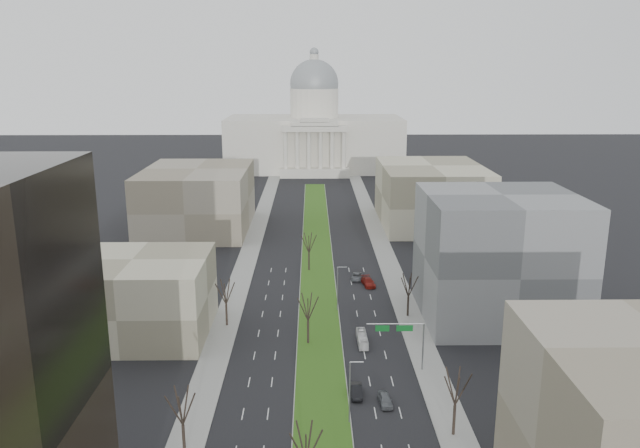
{
  "coord_description": "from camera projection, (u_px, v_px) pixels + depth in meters",
  "views": [
    {
      "loc": [
        -1.28,
        -20.2,
        47.09
      ],
      "look_at": [
        0.43,
        106.72,
        14.77
      ],
      "focal_mm": 35.0,
      "sensor_mm": 36.0,
      "label": 1
    }
  ],
  "objects": [
    {
      "name": "ground",
      "position": [
        317.0,
        271.0,
        147.49
      ],
      "size": [
        600.0,
        600.0,
        0.0
      ],
      "primitive_type": "plane",
      "color": "black",
      "rests_on": "ground"
    },
    {
      "name": "median",
      "position": [
        317.0,
        272.0,
        146.48
      ],
      "size": [
        8.0,
        222.03,
        0.2
      ],
      "color": "#999993",
      "rests_on": "ground"
    },
    {
      "name": "sidewalk_left",
      "position": [
        230.0,
        311.0,
        123.02
      ],
      "size": [
        5.0,
        330.0,
        0.15
      ],
      "primitive_type": "cube",
      "color": "gray",
      "rests_on": "ground"
    },
    {
      "name": "sidewalk_right",
      "position": [
        407.0,
        310.0,
        123.47
      ],
      "size": [
        5.0,
        330.0,
        0.15
      ],
      "primitive_type": "cube",
      "color": "gray",
      "rests_on": "ground"
    },
    {
      "name": "capitol",
      "position": [
        314.0,
        134.0,
        288.41
      ],
      "size": [
        80.0,
        46.0,
        55.0
      ],
      "color": "beige",
      "rests_on": "ground"
    },
    {
      "name": "building_beige_left",
      "position": [
        135.0,
        297.0,
        111.42
      ],
      "size": [
        26.0,
        22.0,
        14.0
      ],
      "primitive_type": "cube",
      "color": "gray",
      "rests_on": "ground"
    },
    {
      "name": "building_grey_right",
      "position": [
        498.0,
        257.0,
        117.84
      ],
      "size": [
        28.0,
        26.0,
        24.0
      ],
      "primitive_type": "cube",
      "color": "slate",
      "rests_on": "ground"
    },
    {
      "name": "building_far_left",
      "position": [
        197.0,
        199.0,
        183.57
      ],
      "size": [
        30.0,
        40.0,
        18.0
      ],
      "primitive_type": "cube",
      "color": "gray",
      "rests_on": "ground"
    },
    {
      "name": "building_far_right",
      "position": [
        431.0,
        195.0,
        189.33
      ],
      "size": [
        30.0,
        40.0,
        18.0
      ],
      "primitive_type": "cube",
      "color": "gray",
      "rests_on": "ground"
    },
    {
      "name": "tree_left_mid",
      "position": [
        182.0,
        405.0,
        75.77
      ],
      "size": [
        5.4,
        5.4,
        9.72
      ],
      "color": "black",
      "rests_on": "ground"
    },
    {
      "name": "tree_left_far",
      "position": [
        226.0,
        291.0,
        114.57
      ],
      "size": [
        5.28,
        5.28,
        9.5
      ],
      "color": "black",
      "rests_on": "ground"
    },
    {
      "name": "tree_right_mid",
      "position": [
        456.0,
        386.0,
        80.06
      ],
      "size": [
        5.52,
        5.52,
        9.94
      ],
      "color": "black",
      "rests_on": "ground"
    },
    {
      "name": "tree_right_far",
      "position": [
        409.0,
        284.0,
        118.97
      ],
      "size": [
        5.04,
        5.04,
        9.07
      ],
      "color": "black",
      "rests_on": "ground"
    },
    {
      "name": "tree_median_a",
      "position": [
        306.0,
        443.0,
        68.22
      ],
      "size": [
        5.4,
        5.4,
        9.72
      ],
      "color": "black",
      "rests_on": "ground"
    },
    {
      "name": "tree_median_b",
      "position": [
        308.0,
        306.0,
        106.98
      ],
      "size": [
        5.4,
        5.4,
        9.72
      ],
      "color": "black",
      "rests_on": "ground"
    },
    {
      "name": "tree_median_c",
      "position": [
        309.0,
        242.0,
        145.74
      ],
      "size": [
        5.4,
        5.4,
        9.72
      ],
      "color": "black",
      "rests_on": "ground"
    },
    {
      "name": "streetlamp_median_b",
      "position": [
        350.0,
        391.0,
        83.37
      ],
      "size": [
        1.9,
        0.2,
        9.16
      ],
      "color": "gray",
      "rests_on": "ground"
    },
    {
      "name": "streetlamp_median_c",
      "position": [
        338.0,
        288.0,
        122.13
      ],
      "size": [
        1.9,
        0.2,
        9.16
      ],
      "color": "gray",
      "rests_on": "ground"
    },
    {
      "name": "mast_arm_signs",
      "position": [
        406.0,
        335.0,
        97.73
      ],
      "size": [
        9.12,
        0.24,
        8.09
      ],
      "color": "gray",
      "rests_on": "ground"
    },
    {
      "name": "car_grey_near",
      "position": [
        385.0,
        400.0,
        89.1
      ],
      "size": [
        2.07,
        4.45,
        1.48
      ],
      "primitive_type": "imported",
      "rotation": [
        0.0,
        0.0,
        0.08
      ],
      "color": "#575B60",
      "rests_on": "ground"
    },
    {
      "name": "car_black",
      "position": [
        357.0,
        391.0,
        91.44
      ],
      "size": [
        1.74,
        4.67,
        1.53
      ],
      "primitive_type": "imported",
      "rotation": [
        0.0,
        0.0,
        -0.03
      ],
      "color": "black",
      "rests_on": "ground"
    },
    {
      "name": "car_red",
      "position": [
        368.0,
        282.0,
        137.24
      ],
      "size": [
        3.16,
        5.95,
        1.64
      ],
      "primitive_type": "imported",
      "rotation": [
        0.0,
        0.0,
        0.16
      ],
      "color": "maroon",
      "rests_on": "ground"
    },
    {
      "name": "car_grey_far",
      "position": [
        357.0,
        277.0,
        141.12
      ],
      "size": [
        3.14,
        5.34,
        1.39
      ],
      "primitive_type": "imported",
      "rotation": [
        0.0,
        0.0,
        -0.17
      ],
      "color": "#54575D",
      "rests_on": "ground"
    },
    {
      "name": "box_van",
      "position": [
        362.0,
        339.0,
        108.49
      ],
      "size": [
        1.68,
        6.81,
        1.89
      ],
      "primitive_type": "imported",
      "rotation": [
        0.0,
        0.0,
        0.01
      ],
      "color": "white",
      "rests_on": "ground"
    }
  ]
}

